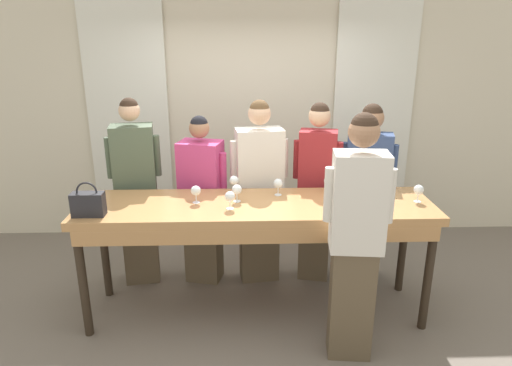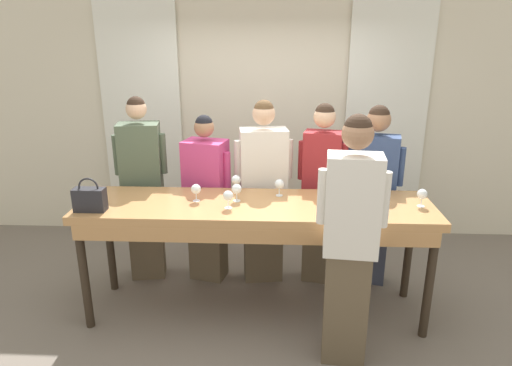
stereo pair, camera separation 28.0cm
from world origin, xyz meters
name	(u,v)px [view 2 (the right image)]	position (x,y,z in m)	size (l,w,h in m)	color
ground_plane	(256,310)	(0.00, 0.00, 0.00)	(18.00, 18.00, 0.00)	#70665B
wall_back	(263,118)	(0.00, 1.75, 1.40)	(12.00, 0.06, 2.80)	beige
curtain_panel_left	(143,123)	(-1.40, 1.69, 1.34)	(0.90, 0.03, 2.69)	white
curtain_panel_right	(385,125)	(1.40, 1.69, 1.34)	(0.90, 0.03, 2.69)	white
tasting_bar	(255,215)	(0.00, -0.02, 0.93)	(2.91, 0.74, 1.02)	#B27F4C
wine_bottle	(366,179)	(0.95, 0.31, 1.14)	(0.08, 0.08, 0.34)	black
handbag	(90,199)	(-1.29, -0.22, 1.12)	(0.24, 0.11, 0.27)	#232328
wine_glass_front_left	(236,180)	(-0.18, 0.29, 1.12)	(0.08, 0.08, 0.15)	white
wine_glass_front_mid	(196,189)	(-0.49, 0.03, 1.12)	(0.08, 0.08, 0.15)	white
wine_glass_front_right	(279,184)	(0.19, 0.19, 1.12)	(0.08, 0.08, 0.15)	white
wine_glass_center_left	(422,194)	(1.34, -0.01, 1.12)	(0.08, 0.08, 0.15)	white
wine_glass_center_mid	(237,190)	(-0.16, 0.04, 1.12)	(0.08, 0.08, 0.15)	white
wine_glass_center_right	(228,196)	(-0.21, -0.12, 1.12)	(0.08, 0.08, 0.15)	white
wine_glass_back_left	(382,183)	(1.08, 0.27, 1.12)	(0.08, 0.08, 0.15)	white
wine_glass_back_mid	(331,183)	(0.64, 0.25, 1.12)	(0.08, 0.08, 0.15)	white
wine_glass_back_right	(361,197)	(0.84, -0.09, 1.12)	(0.08, 0.08, 0.15)	white
guest_olive_jacket	(143,189)	(-1.11, 0.58, 0.92)	(0.49, 0.32, 1.81)	brown
guest_pink_top	(207,199)	(-0.50, 0.58, 0.83)	(0.50, 0.36, 1.64)	brown
guest_cream_sweater	(263,192)	(0.05, 0.58, 0.91)	(0.55, 0.31, 1.78)	brown
guest_striped_shirt	(321,192)	(0.59, 0.58, 0.92)	(0.46, 0.29, 1.76)	brown
guest_navy_coat	(372,193)	(1.07, 0.58, 0.92)	(0.52, 0.29, 1.74)	#383D51
host_pouring	(350,241)	(0.69, -0.59, 0.97)	(0.49, 0.28, 1.86)	brown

